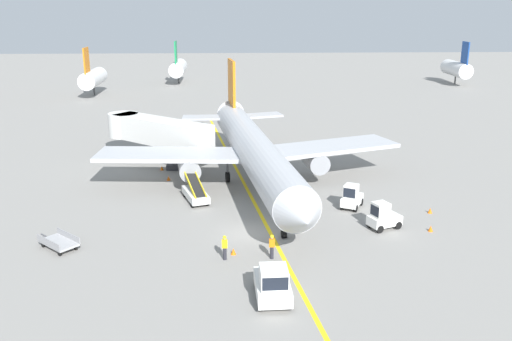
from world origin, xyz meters
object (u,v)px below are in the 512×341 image
Objects in this scene: safety_cone_nose_right at (233,251)px; safety_cone_wingtip_left at (430,211)px; airliner at (253,149)px; belt_loader_forward_hold at (195,192)px; ground_crew_marshaller at (272,246)px; baggage_tug_by_cargo_door at (383,217)px; safety_cone_wingtip_right at (162,168)px; pushback_tug at (273,284)px; baggage_cart_loaded at (59,242)px; baggage_tug_near_wing at (352,197)px; safety_cone_tail_area at (431,229)px; jet_bridge at (152,130)px; safety_cone_nose_left at (169,178)px; ground_crew_wing_walker at (225,247)px.

safety_cone_wingtip_left is at bearing 23.55° from safety_cone_nose_right.
airliner is 6.95m from belt_loader_forward_hold.
ground_crew_marshaller is 15.26m from safety_cone_wingtip_left.
baggage_tug_by_cargo_door is at bearing -147.54° from safety_cone_wingtip_left.
belt_loader_forward_hold is 11.70× the size of safety_cone_wingtip_right.
baggage_cart_loaded is (-14.12, 7.38, -0.53)m from pushback_tug.
safety_cone_wingtip_left is at bearing -12.95° from baggage_tug_near_wing.
safety_cone_tail_area is (14.52, 3.25, 0.00)m from safety_cone_nose_right.
airliner is at bearing 90.84° from pushback_tug.
jet_bridge is at bearing 113.69° from belt_loader_forward_hold.
belt_loader_forward_hold is 11.70× the size of safety_cone_wingtip_left.
baggage_tug_near_wing is 6.26m from safety_cone_wingtip_left.
ground_crew_marshaller is 22.54m from safety_cone_wingtip_right.
safety_cone_nose_left is (-8.60, 17.01, -0.69)m from ground_crew_marshaller.
safety_cone_tail_area is at bearing -108.72° from safety_cone_wingtip_left.
safety_cone_nose_right is at bearing -69.51° from safety_cone_nose_left.
baggage_tug_by_cargo_door is 0.82× the size of baggage_cart_loaded.
baggage_cart_loaded reaches higher than safety_cone_wingtip_left.
ground_crew_wing_walker is (-2.76, 5.20, -0.08)m from pushback_tug.
ground_crew_marshaller is 3.08m from ground_crew_wing_walker.
safety_cone_nose_left is at bearing 68.53° from baggage_cart_loaded.
safety_cone_nose_right is (11.92, -1.43, -0.25)m from baggage_cart_loaded.
baggage_tug_near_wing reaches higher than ground_crew_wing_walker.
pushback_tug reaches higher than baggage_tug_by_cargo_door.
baggage_cart_loaded is at bearing -176.07° from safety_cone_tail_area.
ground_crew_marshaller is at bearing -16.25° from safety_cone_nose_right.
safety_cone_nose_right is at bearing 110.36° from pushback_tug.
baggage_tug_by_cargo_door is at bearing 169.05° from safety_cone_tail_area.
pushback_tug is 1.11× the size of baggage_cart_loaded.
airliner is 20.76× the size of ground_crew_marshaller.
safety_cone_tail_area is at bearing -39.55° from jet_bridge.
jet_bridge reaches higher than pushback_tug.
safety_cone_nose_right is (0.56, 0.74, -0.69)m from ground_crew_wing_walker.
jet_bridge is 22.74m from baggage_tug_near_wing.
baggage_tug_near_wing and baggage_tug_by_cargo_door have the same top height.
ground_crew_wing_walker is at bearing -158.24° from baggage_tug_by_cargo_door.
safety_cone_wingtip_right is (4.80, 18.20, -0.25)m from baggage_cart_loaded.
jet_bridge is 29.68m from safety_cone_tail_area.
safety_cone_nose_right is (-2.52, 0.73, -0.69)m from ground_crew_marshaller.
safety_cone_nose_right is 1.00× the size of safety_cone_wingtip_left.
jet_bridge is 26.31× the size of safety_cone_nose_left.
baggage_cart_loaded is 11.57m from ground_crew_wing_walker.
safety_cone_wingtip_left is at bearing 32.46° from baggage_tug_by_cargo_door.
safety_cone_nose_left is 17.37m from safety_cone_nose_right.
airliner is 12.93× the size of baggage_tug_near_wing.
airliner is 80.22× the size of safety_cone_nose_left.
safety_cone_nose_left is at bearing 144.27° from baggage_tug_by_cargo_door.
pushback_tug is at bearing -69.55° from jet_bridge.
jet_bridge is 4.24× the size of baggage_tug_near_wing.
baggage_tug_near_wing is at bearing -10.11° from belt_loader_forward_hold.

